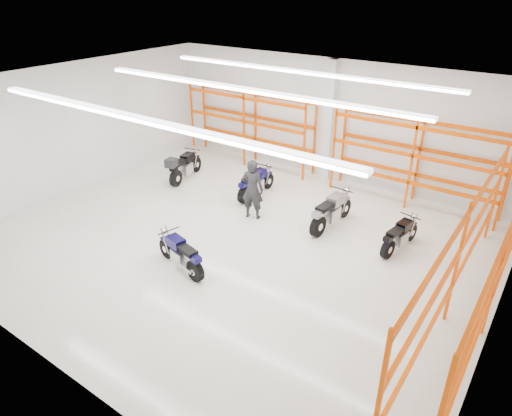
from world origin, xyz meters
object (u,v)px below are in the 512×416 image
Objects in this scene: motorcycle_back_d at (399,237)px; structural_column at (329,122)px; motorcycle_back_b at (255,184)px; motorcycle_back_a at (183,167)px; motorcycle_back_c at (330,213)px; motorcycle_main at (182,255)px; standing_man at (252,189)px.

motorcycle_back_d is 0.42× the size of structural_column.
motorcycle_back_b is 3.69m from structural_column.
motorcycle_back_a is 0.50× the size of structural_column.
motorcycle_back_c is 1.20× the size of motorcycle_back_d.
motorcycle_back_b is 5.45m from motorcycle_back_d.
motorcycle_back_a is at bearing 179.27° from motorcycle_back_c.
motorcycle_back_c is at bearing -60.92° from structural_column.
motorcycle_back_a is at bearing 179.01° from motorcycle_back_d.
motorcycle_main is 4.87m from motorcycle_back_c.
motorcycle_back_d is 0.94× the size of standing_man.
motorcycle_back_b is 1.66m from standing_man.
motorcycle_main is at bearing -135.38° from motorcycle_back_d.
structural_column is (-4.14, 3.53, 1.82)m from motorcycle_back_d.
motorcycle_main is at bearing -91.62° from structural_column.
motorcycle_back_a reaches higher than motorcycle_main.
motorcycle_back_c is 1.13× the size of standing_man.
motorcycle_back_d is at bearing -1.73° from motorcycle_back_c.
motorcycle_back_c is at bearing -0.73° from motorcycle_back_a.
standing_man is at bearing -95.79° from structural_column.
motorcycle_back_a is at bearing 132.84° from motorcycle_main.
motorcycle_back_a is 1.20× the size of motorcycle_back_d.
standing_man is at bearing -57.59° from motorcycle_back_b.
standing_man is (-2.36, -0.84, 0.48)m from motorcycle_back_c.
standing_man reaches higher than motorcycle_main.
motorcycle_back_c is 2.55m from standing_man.
motorcycle_main is 0.95× the size of motorcycle_back_b.
structural_column reaches higher than standing_man.
motorcycle_back_b is at bearing -113.40° from structural_column.
motorcycle_back_b is at bearing 174.06° from motorcycle_back_d.
motorcycle_back_d is (8.49, -0.15, -0.12)m from motorcycle_back_a.
motorcycle_back_c is (6.27, -0.08, -0.04)m from motorcycle_back_a.
motorcycle_back_a reaches higher than motorcycle_back_d.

